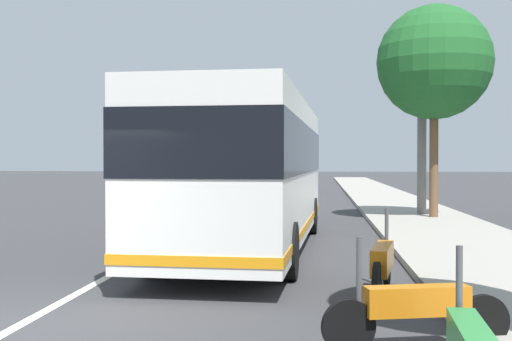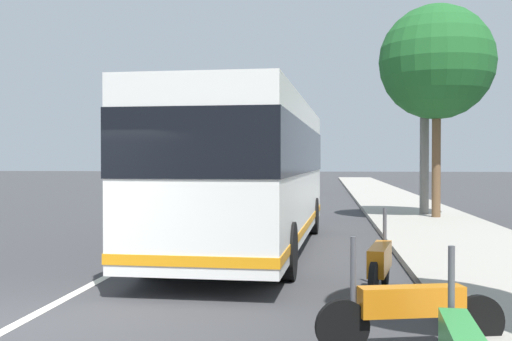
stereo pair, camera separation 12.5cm
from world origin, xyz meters
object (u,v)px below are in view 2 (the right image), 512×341
Objects in this scene: car_behind_bus at (211,186)px; roadside_tree_mid_block at (437,63)px; motorcycle_mid_row at (380,264)px; car_far_distant at (248,178)px; utility_pole at (424,127)px; car_ahead_same_lane at (296,183)px; coach_bus at (250,167)px; motorcycle_angled at (410,309)px.

roadside_tree_mid_block reaches higher than car_behind_bus.
motorcycle_mid_row is 0.60× the size of car_behind_bus.
utility_pole is at bearing 15.62° from car_far_distant.
utility_pole is at bearing -162.56° from car_ahead_same_lane.
car_far_distant reaches higher than car_ahead_same_lane.
car_ahead_same_lane is (29.48, 2.63, 0.17)m from motorcycle_mid_row.
coach_bus is 24.84m from car_ahead_same_lane.
coach_bus is 35.79m from car_far_distant.
motorcycle_angled is at bearing -157.90° from coach_bus.
roadside_tree_mid_block reaches higher than coach_bus.
motorcycle_angled is at bearing 15.66° from car_behind_bus.
roadside_tree_mid_block is (12.14, -2.90, 4.84)m from motorcycle_mid_row.
car_behind_bus is at bearing -89.31° from motorcycle_angled.
car_far_distant is (42.81, 7.07, 0.21)m from motorcycle_angled.
car_ahead_same_lane is 17.18m from utility_pole.
motorcycle_angled is 28.20m from car_behind_bus.
car_ahead_same_lane is at bearing 2.78° from coach_bus.
coach_bus is 2.65× the size of car_ahead_same_lane.
motorcycle_angled is 0.49× the size of car_far_distant.
car_ahead_same_lane is 11.53m from car_far_distant.
roadside_tree_mid_block is at bearing 39.57° from car_behind_bus.
motorcycle_angled is 0.32× the size of utility_pole.
car_behind_bus reaches higher than car_ahead_same_lane.
roadside_tree_mid_block is (14.78, -2.81, 4.88)m from motorcycle_angled.
coach_bus is 10.21m from utility_pole.
car_far_distant is at bearing -179.52° from car_behind_bus.
car_behind_bus is 0.95× the size of car_far_distant.
coach_bus is 7.90m from motorcycle_angled.
car_ahead_same_lane is at bearing -99.23° from motorcycle_angled.
motorcycle_angled is at bearing -167.33° from motorcycle_mid_row.
car_ahead_same_lane reaches higher than motorcycle_mid_row.
utility_pole reaches higher than car_ahead_same_lane.
motorcycle_angled is (-7.31, -2.60, -1.44)m from coach_bus.
motorcycle_mid_row is 0.57× the size of car_far_distant.
utility_pole reaches higher than motorcycle_mid_row.
coach_bus is 1.68× the size of utility_pole.
car_far_distant is 28.62m from utility_pole.
roadside_tree_mid_block reaches higher than utility_pole.
car_far_distant reaches higher than motorcycle_angled.
roadside_tree_mid_block reaches higher than motorcycle_angled.
car_ahead_same_lane is 0.56× the size of roadside_tree_mid_block.
coach_bus is 2.76× the size of car_behind_bus.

